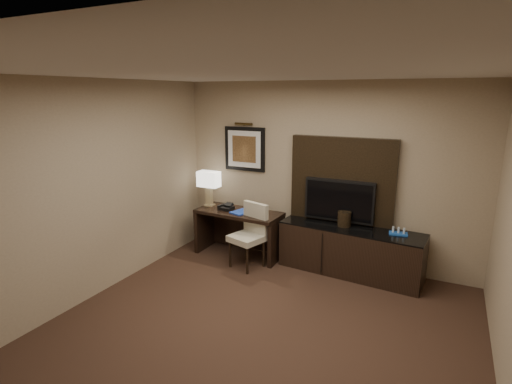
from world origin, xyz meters
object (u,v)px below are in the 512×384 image
Objects in this scene: credenza at (350,250)px; desk_chair at (247,238)px; desk_phone at (226,207)px; desk at (239,233)px; minibar_tray at (398,231)px; ice_bucket at (344,219)px; table_lamp at (209,190)px; tv at (339,201)px.

desk_chair is (-1.42, -0.46, 0.12)m from credenza.
desk_chair is 0.72m from desk_phone.
minibar_tray is (2.37, 0.11, 0.37)m from desk.
minibar_tray is (2.04, 0.46, 0.27)m from desk_chair.
table_lamp is at bearing -178.57° from ice_bucket.
desk_chair is 1.43m from ice_bucket.
desk_phone is at bearing -171.59° from tv.
desk_phone is at bearing -171.74° from credenza.
credenza is 8.43× the size of minibar_tray.
desk_chair is at bearing -167.17° from minibar_tray.
desk is 0.49m from desk_chair.
desk_chair is 2.11m from minibar_tray.
tv is 0.28m from ice_bucket.
minibar_tray is at bearing 5.35° from credenza.
desk is 1.69m from ice_bucket.
tv reaches higher than credenza.
desk is 1.35× the size of tv.
minibar_tray is (2.95, 0.03, -0.27)m from table_lamp.
desk_phone is at bearing -177.31° from minibar_tray.
ice_bucket is (0.11, -0.11, -0.23)m from tv.
desk_chair is at bearing -25.30° from table_lamp.
desk_phone reaches higher than minibar_tray.
desk_phone is 1.85m from ice_bucket.
desk_phone is (-0.54, 0.34, 0.32)m from desk_chair.
table_lamp is 2.29× the size of minibar_tray.
ice_bucket reaches higher than desk.
minibar_tray is at bearing -8.99° from tv.
desk_phone reaches higher than credenza.
desk_phone is (0.37, -0.09, -0.22)m from table_lamp.
desk_phone is 2.59m from minibar_tray.
table_lamp is at bearing 172.02° from desk_phone.
desk is at bearing 148.88° from desk_chair.
tv is (-0.23, 0.14, 0.68)m from credenza.
desk_chair is 3.89× the size of minibar_tray.
desk_chair is at bearing -157.14° from credenza.
desk_chair is (-1.19, -0.60, -0.56)m from tv.
ice_bucket reaches higher than credenza.
tv is at bearing 13.77° from desk_phone.
credenza is 1.49m from desk_chair.
credenza is 0.46m from ice_bucket.
desk reaches higher than credenza.
table_lamp is 2.22m from ice_bucket.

